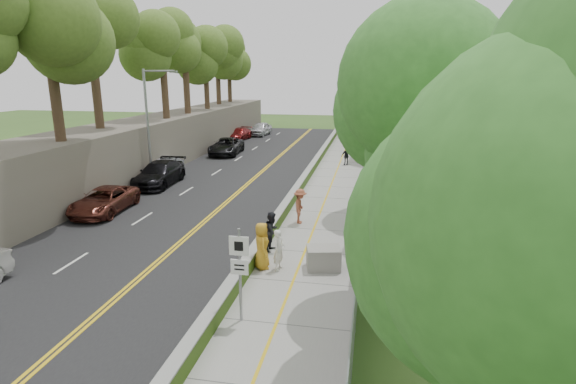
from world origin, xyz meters
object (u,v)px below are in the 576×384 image
painter_0 (262,246)px  streetlight (150,118)px  signpost (240,265)px  construction_barrel (365,155)px  car_2 (104,200)px  person_far (346,156)px  concrete_block (323,258)px

painter_0 → streetlight: bearing=19.7°
signpost → construction_barrel: bearing=83.5°
car_2 → person_far: 20.51m
signpost → streetlight: bearing=124.1°
painter_0 → person_far: 21.94m
painter_0 → person_far: size_ratio=1.22×
construction_barrel → concrete_block: size_ratio=0.62×
streetlight → car_2: (0.61, -7.30, -3.90)m
streetlight → person_far: streetlight is taller
signpost → person_far: (1.75, 25.85, -1.12)m
streetlight → painter_0: size_ratio=4.16×
concrete_block → painter_0: (-2.45, -0.42, 0.52)m
signpost → concrete_block: size_ratio=2.33×
concrete_block → painter_0: bearing=-170.2°
streetlight → concrete_block: bearing=-42.6°
construction_barrel → concrete_block: concrete_block is taller
signpost → painter_0: 4.14m
construction_barrel → streetlight: bearing=-141.7°
signpost → person_far: size_ratio=1.96×
signpost → car_2: 14.65m
streetlight → car_2: 8.31m
construction_barrel → person_far: person_far is taller
car_2 → streetlight: bearing=91.1°
concrete_block → car_2: car_2 is taller
painter_0 → person_far: (2.05, 21.84, -0.17)m
concrete_block → car_2: (-13.05, 5.27, 0.24)m
car_2 → painter_0: 12.04m
signpost → car_2: size_ratio=0.62×
concrete_block → car_2: size_ratio=0.27×
person_far → car_2: bearing=28.0°
construction_barrel → person_far: size_ratio=0.52×
construction_barrel → concrete_block: 24.25m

